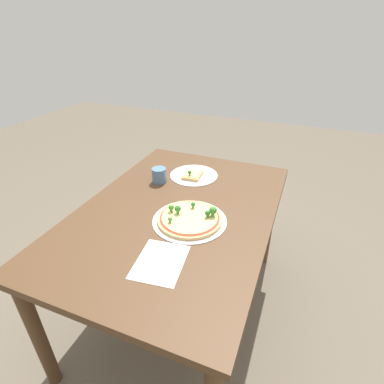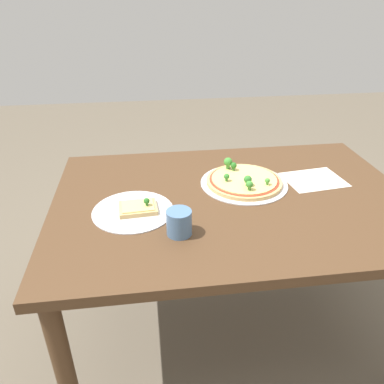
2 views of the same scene
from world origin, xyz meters
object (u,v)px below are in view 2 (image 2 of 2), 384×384
(pizza_tray_whole, at_px, (244,181))
(drinking_cup, at_px, (179,223))
(dining_table, at_px, (232,215))
(pizza_tray_slice, at_px, (135,209))

(pizza_tray_whole, relative_size, drinking_cup, 4.11)
(drinking_cup, bearing_deg, dining_table, 42.94)
(dining_table, distance_m, pizza_tray_whole, 0.15)
(dining_table, xyz_separation_m, pizza_tray_whole, (0.06, 0.10, 0.10))
(pizza_tray_whole, distance_m, pizza_tray_slice, 0.45)
(drinking_cup, bearing_deg, pizza_tray_slice, 132.11)
(pizza_tray_slice, xyz_separation_m, drinking_cup, (0.14, -0.15, 0.03))
(pizza_tray_slice, bearing_deg, dining_table, 8.76)
(dining_table, height_order, drinking_cup, drinking_cup)
(pizza_tray_whole, bearing_deg, drinking_cup, -133.39)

